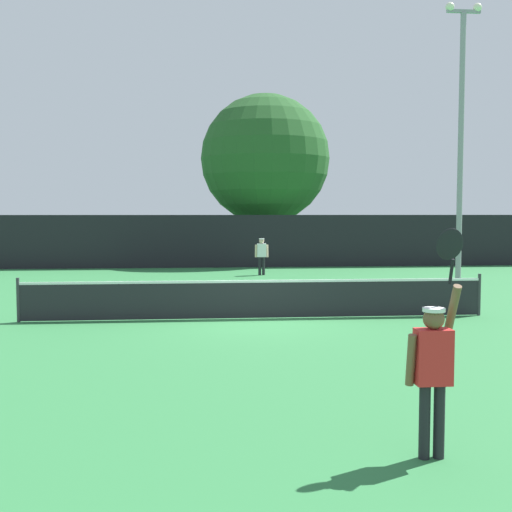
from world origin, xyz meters
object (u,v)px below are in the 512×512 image
(player_receiving, at_px, (262,253))
(large_tree, at_px, (265,159))
(parked_car_near, at_px, (323,242))
(light_pole, at_px, (461,132))
(tennis_ball, at_px, (160,303))
(player_serving, at_px, (434,359))
(parked_car_mid, at_px, (401,245))

(player_receiving, xyz_separation_m, large_tree, (0.87, 6.99, 4.52))
(parked_car_near, bearing_deg, player_receiving, -118.48)
(large_tree, bearing_deg, light_pole, -70.33)
(light_pole, distance_m, large_tree, 14.55)
(player_receiving, distance_m, light_pole, 9.83)
(tennis_ball, height_order, parked_car_near, parked_car_near)
(player_serving, distance_m, tennis_ball, 12.59)
(tennis_ball, bearing_deg, large_tree, 73.04)
(parked_car_mid, bearing_deg, light_pole, -109.01)
(player_receiving, relative_size, parked_car_mid, 0.35)
(tennis_ball, height_order, light_pole, light_pole)
(light_pole, height_order, large_tree, light_pole)
(light_pole, relative_size, parked_car_near, 2.11)
(large_tree, height_order, parked_car_near, large_tree)
(player_serving, bearing_deg, large_tree, 87.85)
(parked_car_near, bearing_deg, tennis_ball, -119.49)
(player_receiving, height_order, parked_car_near, parked_car_near)
(light_pole, distance_m, parked_car_mid, 17.10)
(light_pole, bearing_deg, large_tree, 109.67)
(player_serving, xyz_separation_m, parked_car_mid, (9.26, 29.72, -0.30))
(player_receiving, distance_m, parked_car_mid, 13.14)
(tennis_ball, distance_m, parked_car_near, 22.69)
(player_receiving, relative_size, tennis_ball, 22.79)
(parked_car_near, bearing_deg, parked_car_mid, -44.66)
(light_pole, distance_m, parked_car_near, 19.84)
(player_receiving, distance_m, parked_car_near, 13.61)
(parked_car_mid, bearing_deg, parked_car_near, 134.40)
(large_tree, relative_size, parked_car_mid, 2.01)
(tennis_ball, bearing_deg, parked_car_mid, 53.98)
(tennis_ball, distance_m, large_tree, 16.83)
(player_serving, distance_m, player_receiving, 20.26)
(player_serving, xyz_separation_m, light_pole, (5.92, 13.55, 4.14))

